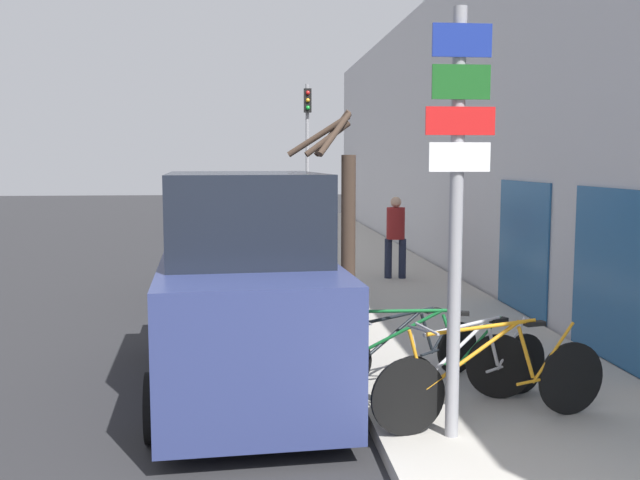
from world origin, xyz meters
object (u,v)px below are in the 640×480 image
at_px(parked_car_0, 245,293).
at_px(parked_car_1, 251,243).
at_px(signpost, 457,206).
at_px(traffic_light, 308,144).
at_px(pedestrian_near, 396,231).
at_px(street_tree, 344,219).
at_px(bicycle_3, 404,353).
at_px(bicycle_0, 493,381).
at_px(bicycle_2, 418,357).
at_px(bicycle_1, 470,370).

distance_m(parked_car_0, parked_car_1, 5.67).
relative_size(signpost, traffic_light, 0.82).
relative_size(pedestrian_near, street_tree, 0.53).
xyz_separation_m(parked_car_0, parked_car_1, (0.09, 5.67, -0.10)).
bearing_deg(traffic_light, bicycle_3, -89.89).
bearing_deg(bicycle_0, traffic_light, -9.60).
bearing_deg(bicycle_2, bicycle_1, -121.51).
height_order(pedestrian_near, traffic_light, traffic_light).
xyz_separation_m(parked_car_1, traffic_light, (1.60, 6.13, 2.02)).
xyz_separation_m(signpost, parked_car_0, (-1.83, 1.92, -1.09)).
height_order(bicycle_0, parked_car_1, parked_car_1).
bearing_deg(pedestrian_near, bicycle_0, -85.04).
relative_size(bicycle_1, bicycle_2, 0.87).
xyz_separation_m(bicycle_0, bicycle_3, (-0.57, 1.19, -0.05)).
height_order(signpost, bicycle_2, signpost).
bearing_deg(street_tree, bicycle_2, -84.95).
relative_size(bicycle_2, traffic_light, 0.50).
relative_size(parked_car_0, street_tree, 1.45).
relative_size(bicycle_3, parked_car_1, 0.41).
bearing_deg(street_tree, parked_car_0, -118.69).
bearing_deg(bicycle_2, pedestrian_near, 5.25).
height_order(signpost, bicycle_0, signpost).
distance_m(signpost, parked_car_0, 2.87).
bearing_deg(bicycle_1, bicycle_2, 15.84).
distance_m(bicycle_1, street_tree, 4.17).
relative_size(bicycle_0, bicycle_2, 1.06).
height_order(signpost, street_tree, signpost).
xyz_separation_m(bicycle_1, pedestrian_near, (0.85, 7.72, 0.60)).
distance_m(signpost, parked_car_1, 7.88).
distance_m(signpost, pedestrian_near, 8.59).
xyz_separation_m(bicycle_1, traffic_light, (-0.53, 13.00, 2.51)).
bearing_deg(bicycle_3, signpost, 155.34).
height_order(signpost, bicycle_1, signpost).
relative_size(bicycle_2, pedestrian_near, 1.33).
distance_m(bicycle_0, bicycle_2, 1.04).
xyz_separation_m(signpost, traffic_light, (-0.14, 13.72, 0.84)).
xyz_separation_m(bicycle_0, bicycle_2, (-0.48, 0.92, -0.02)).
height_order(bicycle_0, bicycle_3, bicycle_0).
distance_m(bicycle_1, traffic_light, 13.25).
xyz_separation_m(bicycle_0, pedestrian_near, (0.79, 8.19, 0.56)).
xyz_separation_m(bicycle_3, parked_car_1, (-1.62, 6.16, 0.50)).
height_order(bicycle_2, parked_car_0, parked_car_0).
bearing_deg(parked_car_1, parked_car_0, -92.61).
distance_m(bicycle_1, parked_car_0, 2.59).
bearing_deg(bicycle_3, bicycle_0, 176.21).
height_order(bicycle_0, traffic_light, traffic_light).
height_order(bicycle_2, traffic_light, traffic_light).
relative_size(signpost, parked_car_1, 0.79).
xyz_separation_m(signpost, bicycle_1, (0.39, 0.71, -1.67)).
bearing_deg(pedestrian_near, street_tree, -102.17).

